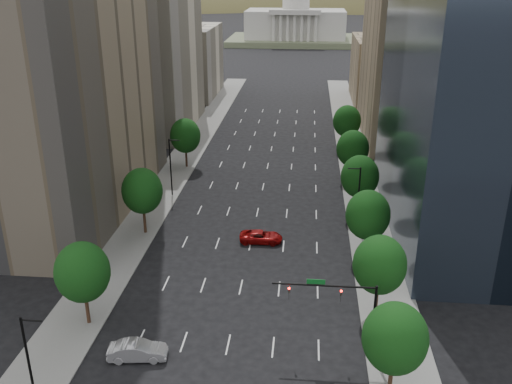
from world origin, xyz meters
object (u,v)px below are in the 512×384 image
(traffic_signal, at_px, (346,303))
(capitol, at_px, (295,24))
(car_silver, at_px, (138,351))
(car_red_far, at_px, (261,237))

(traffic_signal, height_order, capitol, capitol)
(traffic_signal, xyz_separation_m, car_silver, (-18.22, -2.70, -4.32))
(capitol, bearing_deg, traffic_signal, -87.26)
(traffic_signal, xyz_separation_m, capitol, (-10.53, 219.71, 3.40))
(traffic_signal, xyz_separation_m, car_red_far, (-9.24, 20.89, -4.42))
(traffic_signal, height_order, car_red_far, traffic_signal)
(traffic_signal, distance_m, car_silver, 18.92)
(capitol, distance_m, car_red_far, 198.97)
(traffic_signal, height_order, car_silver, traffic_signal)
(car_silver, relative_size, car_red_far, 0.96)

